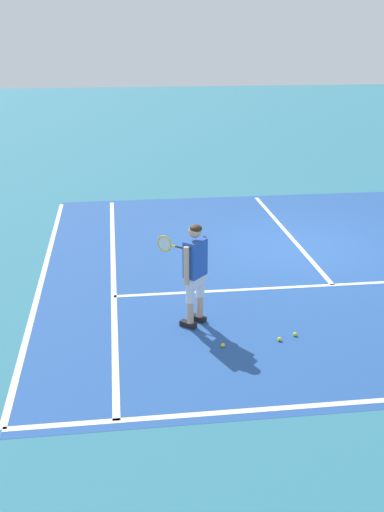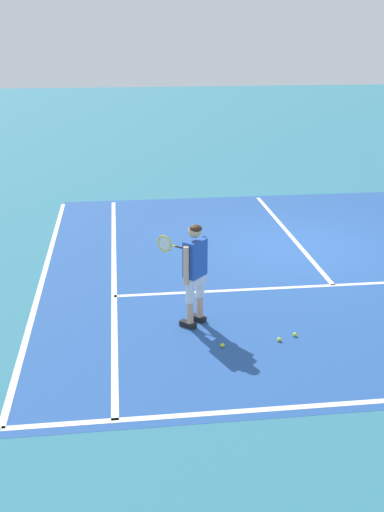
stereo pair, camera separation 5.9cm
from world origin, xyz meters
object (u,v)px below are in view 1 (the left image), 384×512
(tennis_player, at_px, (194,268))
(tennis_ball_by_baseline, at_px, (295,334))
(tennis_ball_near_feet, at_px, (223,345))
(tennis_ball_mid_court, at_px, (279,339))

(tennis_player, bearing_deg, tennis_ball_by_baseline, -22.48)
(tennis_player, bearing_deg, tennis_ball_near_feet, -68.26)
(tennis_ball_by_baseline, bearing_deg, tennis_ball_mid_court, -156.02)
(tennis_ball_near_feet, bearing_deg, tennis_player, 111.74)
(tennis_ball_near_feet, distance_m, tennis_ball_mid_court, 0.91)
(tennis_ball_near_feet, xyz_separation_m, tennis_ball_mid_court, (0.90, 0.08, 0.00))
(tennis_ball_near_feet, relative_size, tennis_ball_by_baseline, 1.00)
(tennis_player, relative_size, tennis_ball_mid_court, 25.95)
(tennis_ball_near_feet, relative_size, tennis_ball_mid_court, 1.00)
(tennis_ball_near_feet, bearing_deg, tennis_ball_by_baseline, 9.87)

